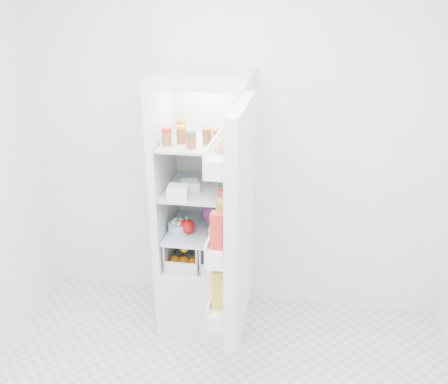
% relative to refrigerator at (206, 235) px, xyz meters
% --- Properties ---
extents(room_walls, '(3.02, 3.02, 2.61)m').
position_rel_refrigerator_xyz_m(room_walls, '(0.20, -1.25, 0.93)').
color(room_walls, white).
rests_on(room_walls, ground).
extents(refrigerator, '(0.60, 0.60, 1.80)m').
position_rel_refrigerator_xyz_m(refrigerator, '(0.00, 0.00, 0.00)').
color(refrigerator, silver).
rests_on(refrigerator, ground).
extents(shelf_low, '(0.49, 0.53, 0.01)m').
position_rel_refrigerator_xyz_m(shelf_low, '(-0.00, -0.06, 0.07)').
color(shelf_low, silver).
rests_on(shelf_low, refrigerator).
extents(shelf_mid, '(0.49, 0.53, 0.02)m').
position_rel_refrigerator_xyz_m(shelf_mid, '(-0.00, -0.06, 0.38)').
color(shelf_mid, silver).
rests_on(shelf_mid, refrigerator).
extents(shelf_top, '(0.49, 0.53, 0.02)m').
position_rel_refrigerator_xyz_m(shelf_top, '(-0.00, -0.06, 0.71)').
color(shelf_top, silver).
rests_on(shelf_top, refrigerator).
extents(crisper_left, '(0.23, 0.46, 0.22)m').
position_rel_refrigerator_xyz_m(crisper_left, '(-0.12, -0.06, -0.06)').
color(crisper_left, silver).
rests_on(crisper_left, refrigerator).
extents(crisper_right, '(0.23, 0.46, 0.22)m').
position_rel_refrigerator_xyz_m(crisper_right, '(0.12, -0.06, -0.06)').
color(crisper_right, silver).
rests_on(crisper_right, refrigerator).
extents(condiment_jars, '(0.46, 0.32, 0.08)m').
position_rel_refrigerator_xyz_m(condiment_jars, '(-0.02, -0.14, 0.76)').
color(condiment_jars, '#B21919').
rests_on(condiment_jars, shelf_top).
extents(squeeze_bottle, '(0.06, 0.06, 0.16)m').
position_rel_refrigerator_xyz_m(squeeze_bottle, '(0.21, 0.08, 0.80)').
color(squeeze_bottle, white).
rests_on(squeeze_bottle, shelf_top).
extents(tub_white, '(0.14, 0.14, 0.08)m').
position_rel_refrigerator_xyz_m(tub_white, '(-0.13, -0.26, 0.43)').
color(tub_white, white).
rests_on(tub_white, shelf_mid).
extents(tub_cream, '(0.14, 0.14, 0.06)m').
position_rel_refrigerator_xyz_m(tub_cream, '(-0.08, -0.12, 0.42)').
color(tub_cream, silver).
rests_on(tub_cream, shelf_mid).
extents(tin_red, '(0.09, 0.09, 0.06)m').
position_rel_refrigerator_xyz_m(tin_red, '(0.17, -0.21, 0.42)').
color(tin_red, red).
rests_on(tin_red, shelf_mid).
extents(tub_green, '(0.14, 0.16, 0.08)m').
position_rel_refrigerator_xyz_m(tub_green, '(0.17, -0.00, 0.43)').
color(tub_green, '#3A7F4E').
rests_on(tub_green, shelf_mid).
extents(red_cabbage, '(0.19, 0.19, 0.19)m').
position_rel_refrigerator_xyz_m(red_cabbage, '(0.06, 0.01, 0.18)').
color(red_cabbage, '#5A1E56').
rests_on(red_cabbage, shelf_low).
extents(bell_pepper, '(0.10, 0.10, 0.10)m').
position_rel_refrigerator_xyz_m(bell_pepper, '(-0.10, -0.14, 0.13)').
color(bell_pepper, '#BD0B0D').
rests_on(bell_pepper, shelf_low).
extents(mushroom_bowl, '(0.16, 0.16, 0.07)m').
position_rel_refrigerator_xyz_m(mushroom_bowl, '(-0.17, -0.14, 0.12)').
color(mushroom_bowl, '#93C3DB').
rests_on(mushroom_bowl, shelf_low).
extents(salad_bag, '(0.11, 0.11, 0.11)m').
position_rel_refrigerator_xyz_m(salad_bag, '(0.10, -0.18, 0.14)').
color(salad_bag, '#A3C291').
rests_on(salad_bag, shelf_low).
extents(citrus_pile, '(0.20, 0.24, 0.16)m').
position_rel_refrigerator_xyz_m(citrus_pile, '(-0.13, -0.12, -0.07)').
color(citrus_pile, orange).
rests_on(citrus_pile, refrigerator).
extents(veg_pile, '(0.16, 0.30, 0.10)m').
position_rel_refrigerator_xyz_m(veg_pile, '(0.13, -0.06, -0.10)').
color(veg_pile, '#26521B').
rests_on(veg_pile, refrigerator).
extents(fridge_door, '(0.19, 0.60, 1.30)m').
position_rel_refrigerator_xyz_m(fridge_door, '(0.29, -0.64, 0.43)').
color(fridge_door, silver).
rests_on(fridge_door, refrigerator).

